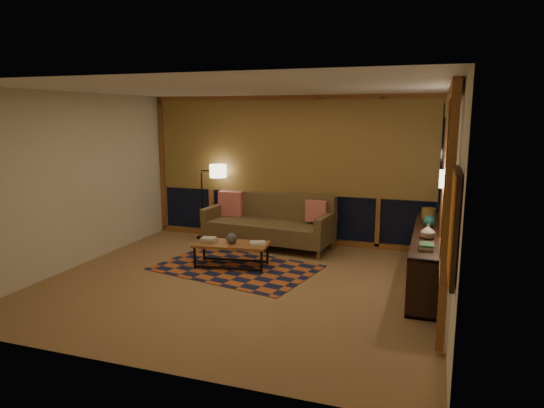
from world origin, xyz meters
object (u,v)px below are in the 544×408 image
(bookshelf, at_px, (427,256))
(coffee_table, at_px, (232,255))
(floor_lamp, at_px, (202,201))
(sofa, at_px, (268,222))

(bookshelf, bearing_deg, coffee_table, -173.63)
(floor_lamp, bearing_deg, bookshelf, -22.41)
(sofa, xyz_separation_m, bookshelf, (2.74, -0.95, -0.10))
(floor_lamp, bearing_deg, coffee_table, -56.64)
(sofa, relative_size, coffee_table, 1.97)
(floor_lamp, xyz_separation_m, bookshelf, (4.16, -1.16, -0.35))
(sofa, height_order, floor_lamp, floor_lamp)
(coffee_table, bearing_deg, sofa, 74.91)
(floor_lamp, relative_size, bookshelf, 0.49)
(bookshelf, bearing_deg, floor_lamp, 164.38)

